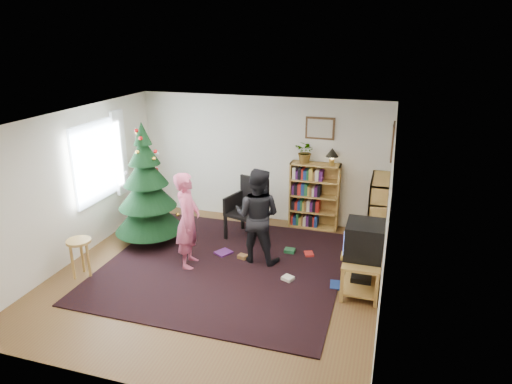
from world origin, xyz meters
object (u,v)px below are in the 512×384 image
(picture_back, at_px, (320,128))
(person_by_chair, at_px, (257,216))
(tv_stand, at_px, (362,269))
(table_lamp, at_px, (332,154))
(potted_plant, at_px, (306,152))
(stool, at_px, (79,248))
(christmas_tree, at_px, (147,194))
(bookshelf_back, at_px, (314,195))
(crt_tv, at_px, (364,240))
(bookshelf_right, at_px, (377,213))
(picture_right, at_px, (393,142))
(armchair, at_px, (248,205))
(person_standing, at_px, (188,220))

(picture_back, xyz_separation_m, person_by_chair, (-0.68, -1.79, -1.14))
(tv_stand, xyz_separation_m, table_lamp, (-0.80, 2.07, 1.19))
(potted_plant, bearing_deg, stool, -134.68)
(christmas_tree, distance_m, bookshelf_back, 3.16)
(crt_tv, bearing_deg, bookshelf_back, 117.91)
(crt_tv, relative_size, potted_plant, 1.39)
(tv_stand, bearing_deg, stool, -167.95)
(bookshelf_right, xyz_separation_m, crt_tv, (-0.12, -1.49, 0.14))
(christmas_tree, height_order, table_lamp, christmas_tree)
(tv_stand, height_order, table_lamp, table_lamp)
(picture_right, height_order, stool, picture_right)
(picture_back, distance_m, person_by_chair, 2.23)
(armchair, relative_size, person_by_chair, 0.69)
(picture_back, relative_size, bookshelf_right, 0.42)
(christmas_tree, distance_m, stool, 1.56)
(armchair, bearing_deg, picture_back, 54.28)
(potted_plant, bearing_deg, crt_tv, -57.94)
(bookshelf_back, relative_size, armchair, 1.16)
(bookshelf_right, height_order, stool, bookshelf_right)
(tv_stand, height_order, person_standing, person_standing)
(crt_tv, relative_size, stool, 0.94)
(picture_back, bearing_deg, bookshelf_right, -31.13)
(christmas_tree, bearing_deg, potted_plant, 31.09)
(bookshelf_right, distance_m, person_by_chair, 2.16)
(bookshelf_right, relative_size, person_by_chair, 0.80)
(armchair, xyz_separation_m, person_by_chair, (0.45, -0.90, 0.20))
(picture_right, bearing_deg, bookshelf_right, 177.31)
(picture_back, relative_size, armchair, 0.49)
(bookshelf_right, xyz_separation_m, armchair, (-2.32, -0.18, -0.05))
(christmas_tree, xyz_separation_m, crt_tv, (3.84, -0.54, -0.12))
(bookshelf_back, relative_size, bookshelf_right, 1.00)
(christmas_tree, height_order, stool, christmas_tree)
(bookshelf_back, bearing_deg, christmas_tree, -150.79)
(bookshelf_back, height_order, tv_stand, bookshelf_back)
(crt_tv, xyz_separation_m, potted_plant, (-1.30, 2.07, 0.70))
(bookshelf_back, height_order, person_standing, person_standing)
(picture_right, height_order, potted_plant, picture_right)
(picture_right, height_order, crt_tv, picture_right)
(picture_back, xyz_separation_m, picture_right, (1.33, -0.73, 0.00))
(bookshelf_back, relative_size, table_lamp, 4.03)
(tv_stand, distance_m, potted_plant, 2.72)
(bookshelf_right, relative_size, stool, 2.08)
(picture_back, relative_size, bookshelf_back, 0.42)
(crt_tv, height_order, armchair, armchair)
(christmas_tree, relative_size, bookshelf_back, 1.71)
(picture_right, bearing_deg, tv_stand, -99.77)
(stool, xyz_separation_m, person_by_chair, (2.49, 1.32, 0.32))
(tv_stand, bearing_deg, person_by_chair, 166.78)
(armchair, bearing_deg, bookshelf_right, 20.24)
(tv_stand, distance_m, stool, 4.34)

